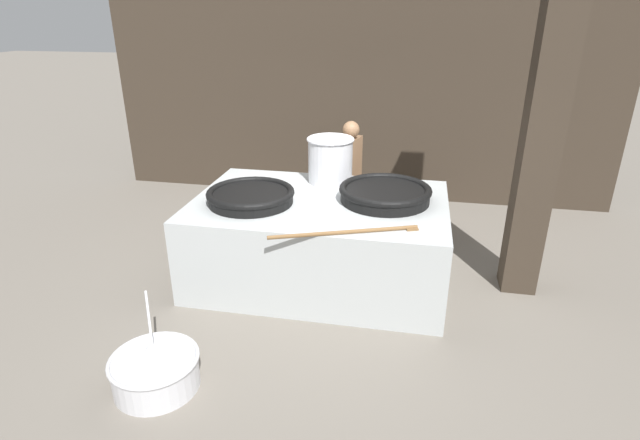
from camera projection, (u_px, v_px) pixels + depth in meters
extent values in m
plane|color=slate|center=(320.00, 276.00, 6.22)|extent=(60.00, 60.00, 0.00)
cube|color=#382D23|center=(357.00, 69.00, 8.17)|extent=(8.46, 0.24, 4.33)
cube|color=#382D23|center=(547.00, 104.00, 5.16)|extent=(0.38, 0.38, 4.33)
cube|color=#B2B7B7|center=(320.00, 239.00, 6.02)|extent=(2.94, 1.97, 1.01)
cylinder|color=black|center=(251.00, 198.00, 5.72)|extent=(0.97, 0.97, 0.13)
torus|color=black|center=(251.00, 193.00, 5.69)|extent=(1.01, 1.01, 0.08)
cylinder|color=black|center=(385.00, 195.00, 5.76)|extent=(1.03, 1.03, 0.14)
torus|color=black|center=(385.00, 189.00, 5.73)|extent=(1.07, 1.07, 0.08)
cylinder|color=silver|center=(330.00, 161.00, 6.32)|extent=(0.56, 0.56, 0.56)
torus|color=silver|center=(330.00, 139.00, 6.21)|extent=(0.60, 0.60, 0.04)
cylinder|color=brown|center=(344.00, 232.00, 4.94)|extent=(1.44, 0.58, 0.04)
cube|color=brown|center=(411.00, 228.00, 5.06)|extent=(0.15, 0.14, 0.02)
cylinder|color=#8C6647|center=(347.00, 210.00, 7.16)|extent=(0.12, 0.12, 0.82)
cylinder|color=#8C6647|center=(352.00, 206.00, 7.31)|extent=(0.12, 0.12, 0.82)
cube|color=olive|center=(349.00, 197.00, 7.17)|extent=(0.25, 0.29, 0.54)
cube|color=#8C6647|center=(350.00, 160.00, 6.96)|extent=(0.28, 0.52, 0.61)
cylinder|color=#8C6647|center=(336.00, 164.00, 6.79)|extent=(0.35, 0.18, 0.56)
cylinder|color=#8C6647|center=(350.00, 155.00, 7.21)|extent=(0.35, 0.18, 0.56)
sphere|color=#8C6647|center=(351.00, 130.00, 6.79)|extent=(0.23, 0.23, 0.23)
cylinder|color=silver|center=(156.00, 373.00, 4.36)|extent=(0.74, 0.74, 0.29)
torus|color=silver|center=(154.00, 359.00, 4.30)|extent=(0.78, 0.78, 0.04)
cylinder|color=orange|center=(155.00, 367.00, 4.33)|extent=(0.65, 0.65, 0.07)
cylinder|color=orange|center=(148.00, 352.00, 4.43)|extent=(0.06, 0.06, 0.04)
cylinder|color=orange|center=(134.00, 365.00, 4.27)|extent=(0.06, 0.06, 0.03)
cylinder|color=orange|center=(146.00, 377.00, 4.12)|extent=(0.04, 0.05, 0.04)
cylinder|color=orange|center=(165.00, 373.00, 4.18)|extent=(0.04, 0.05, 0.02)
cylinder|color=orange|center=(146.00, 367.00, 4.24)|extent=(0.05, 0.06, 0.03)
cylinder|color=orange|center=(145.00, 356.00, 4.38)|extent=(0.07, 0.07, 0.04)
cylinder|color=orange|center=(171.00, 350.00, 4.45)|extent=(0.03, 0.04, 0.04)
cylinder|color=orange|center=(155.00, 363.00, 4.29)|extent=(0.05, 0.05, 0.04)
cylinder|color=orange|center=(159.00, 359.00, 4.34)|extent=(0.05, 0.05, 0.04)
cylinder|color=orange|center=(138.00, 362.00, 4.31)|extent=(0.06, 0.04, 0.03)
cylinder|color=orange|center=(179.00, 364.00, 4.28)|extent=(0.06, 0.04, 0.03)
cylinder|color=orange|center=(165.00, 350.00, 4.45)|extent=(0.06, 0.06, 0.04)
cylinder|color=orange|center=(162.00, 361.00, 4.31)|extent=(0.06, 0.06, 0.04)
sphere|color=silver|center=(153.00, 351.00, 4.41)|extent=(0.13, 0.13, 0.13)
cylinder|color=silver|center=(149.00, 320.00, 4.56)|extent=(0.28, 0.44, 0.36)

